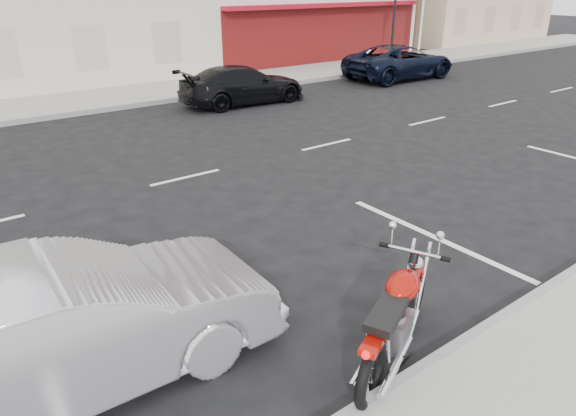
{
  "coord_description": "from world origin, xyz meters",
  "views": [
    {
      "loc": [
        -6.45,
        -9.55,
        3.87
      ],
      "look_at": [
        -2.3,
        -4.04,
        0.8
      ],
      "focal_mm": 32.0,
      "sensor_mm": 36.0,
      "label": 1
    }
  ],
  "objects_px": {
    "traffic_light": "(396,10)",
    "car_far": "(243,85)",
    "motorcycle": "(415,285)",
    "suv_far": "(400,62)",
    "sedan_silver": "(66,328)",
    "fire_hydrant": "(368,56)"
  },
  "relations": [
    {
      "from": "traffic_light",
      "to": "car_far",
      "type": "relative_size",
      "value": 0.87
    },
    {
      "from": "motorcycle",
      "to": "suv_far",
      "type": "height_order",
      "value": "suv_far"
    },
    {
      "from": "traffic_light",
      "to": "motorcycle",
      "type": "relative_size",
      "value": 1.84
    },
    {
      "from": "fire_hydrant",
      "to": "car_far",
      "type": "bearing_deg",
      "value": -161.03
    },
    {
      "from": "fire_hydrant",
      "to": "car_far",
      "type": "xyz_separation_m",
      "value": [
        -9.12,
        -3.13,
        0.11
      ]
    },
    {
      "from": "motorcycle",
      "to": "sedan_silver",
      "type": "height_order",
      "value": "sedan_silver"
    },
    {
      "from": "motorcycle",
      "to": "suv_far",
      "type": "relative_size",
      "value": 0.41
    },
    {
      "from": "car_far",
      "to": "fire_hydrant",
      "type": "bearing_deg",
      "value": -68.2
    },
    {
      "from": "traffic_light",
      "to": "motorcycle",
      "type": "xyz_separation_m",
      "value": [
        -15.56,
        -14.6,
        -2.05
      ]
    },
    {
      "from": "traffic_light",
      "to": "suv_far",
      "type": "xyz_separation_m",
      "value": [
        -2.68,
        -2.88,
        -1.85
      ]
    },
    {
      "from": "motorcycle",
      "to": "suv_far",
      "type": "xyz_separation_m",
      "value": [
        12.87,
        11.73,
        0.2
      ]
    },
    {
      "from": "suv_far",
      "to": "traffic_light",
      "type": "bearing_deg",
      "value": -41.57
    },
    {
      "from": "traffic_light",
      "to": "car_far",
      "type": "height_order",
      "value": "traffic_light"
    },
    {
      "from": "car_far",
      "to": "motorcycle",
      "type": "bearing_deg",
      "value": 159.85
    },
    {
      "from": "motorcycle",
      "to": "sedan_silver",
      "type": "distance_m",
      "value": 3.91
    },
    {
      "from": "traffic_light",
      "to": "car_far",
      "type": "bearing_deg",
      "value": -164.39
    },
    {
      "from": "fire_hydrant",
      "to": "suv_far",
      "type": "xyz_separation_m",
      "value": [
        -1.18,
        -3.04,
        0.18
      ]
    },
    {
      "from": "traffic_light",
      "to": "fire_hydrant",
      "type": "relative_size",
      "value": 5.28
    },
    {
      "from": "sedan_silver",
      "to": "fire_hydrant",
      "type": "bearing_deg",
      "value": -50.94
    },
    {
      "from": "suv_far",
      "to": "motorcycle",
      "type": "bearing_deg",
      "value": 133.8
    },
    {
      "from": "motorcycle",
      "to": "sedan_silver",
      "type": "relative_size",
      "value": 0.47
    },
    {
      "from": "fire_hydrant",
      "to": "traffic_light",
      "type": "bearing_deg",
      "value": -6.36
    }
  ]
}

